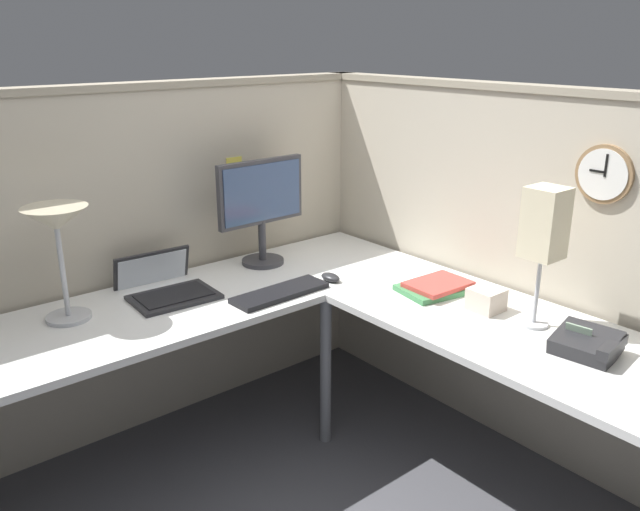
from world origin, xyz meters
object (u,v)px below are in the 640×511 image
monitor (261,204)px  wall_clock (605,174)px  keyboard (280,293)px  tissue_box (486,299)px  office_phone (588,345)px  desk_lamp_paper (544,227)px  computer_mouse (330,277)px  desk_lamp_dome (57,228)px  book_stack (436,287)px  laptop (164,287)px

monitor → wall_clock: bearing=-63.3°
keyboard → tissue_box: tissue_box is taller
office_phone → desk_lamp_paper: bearing=74.9°
monitor → computer_mouse: bearing=-76.1°
computer_mouse → desk_lamp_paper: 0.96m
desk_lamp_dome → tissue_box: bearing=-36.7°
office_phone → tissue_box: (0.04, 0.46, 0.01)m
monitor → keyboard: size_ratio=1.16×
desk_lamp_dome → tissue_box: size_ratio=3.71×
office_phone → book_stack: 0.71m
office_phone → tissue_box: bearing=84.4°
laptop → monitor: bearing=3.7°
book_stack → wall_clock: size_ratio=1.43×
keyboard → book_stack: (0.53, -0.39, 0.01)m
office_phone → tissue_box: 0.46m
keyboard → desk_lamp_paper: bearing=-58.0°
wall_clock → desk_lamp_paper: bearing=166.7°
monitor → laptop: (-0.53, -0.03, -0.27)m
keyboard → book_stack: size_ratio=1.37×
monitor → laptop: size_ratio=1.26×
computer_mouse → desk_lamp_dome: (-1.04, 0.33, 0.35)m
keyboard → computer_mouse: computer_mouse is taller
office_phone → book_stack: bearing=86.7°
keyboard → desk_lamp_dome: size_ratio=0.97×
keyboard → wall_clock: 1.34m
laptop → office_phone: laptop is taller
monitor → laptop: monitor is taller
keyboard → office_phone: size_ratio=1.87×
office_phone → book_stack: (0.04, 0.71, -0.02)m
laptop → computer_mouse: laptop is taller
tissue_box → keyboard: bearing=129.7°
desk_lamp_paper → wall_clock: 0.32m
computer_mouse → office_phone: bearing=-78.7°
monitor → tissue_box: size_ratio=4.17×
laptop → wall_clock: 1.80m
desk_lamp_dome → tissue_box: desk_lamp_dome is taller
computer_mouse → wall_clock: (0.55, -0.90, 0.54)m
laptop → desk_lamp_dome: 0.53m
desk_lamp_dome → desk_lamp_paper: size_ratio=0.84×
book_stack → desk_lamp_paper: desk_lamp_paper is taller
monitor → computer_mouse: (0.10, -0.39, -0.28)m
desk_lamp_dome → office_phone: 1.93m
office_phone → laptop: bearing=120.4°
office_phone → book_stack: size_ratio=0.73×
laptop → wall_clock: size_ratio=1.81×
tissue_box → wall_clock: bearing=-42.6°
desk_lamp_dome → book_stack: bearing=-28.9°
laptop → desk_lamp_paper: size_ratio=0.75×
monitor → desk_lamp_paper: 1.29m
desk_lamp_paper → monitor: bearing=107.4°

